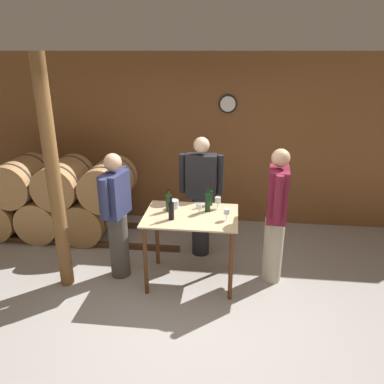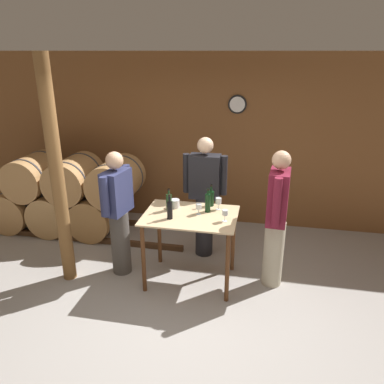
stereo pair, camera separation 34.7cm
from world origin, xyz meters
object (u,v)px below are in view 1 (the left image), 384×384
wine_bottle_left (171,210)px  wooden_post (54,180)px  wine_bottle_far_left (169,203)px  person_visitor_bearded (117,214)px  ice_bucket (174,204)px  person_host (276,214)px  person_visitor_with_scarf (201,195)px  wine_bottle_center (208,202)px  wine_glass_near_center (218,200)px  wine_glass_near_left (199,207)px  wine_glass_near_right (227,212)px  wine_bottle_right (210,197)px

wine_bottle_left → wooden_post: bearing=-175.8°
wine_bottle_far_left → person_visitor_bearded: size_ratio=0.17×
wine_bottle_far_left → ice_bucket: (0.05, 0.10, -0.06)m
person_host → person_visitor_with_scarf: bearing=149.2°
wooden_post → person_host: size_ratio=1.60×
wine_bottle_center → wine_glass_near_center: (0.12, 0.09, -0.01)m
wine_bottle_center → wine_glass_near_left: wine_bottle_center is taller
wine_glass_near_left → wine_glass_near_center: wine_glass_near_center is taller
wine_bottle_far_left → person_host: bearing=2.0°
wine_bottle_far_left → wine_bottle_center: wine_bottle_center is taller
wine_glass_near_left → person_visitor_bearded: 1.01m
wine_bottle_far_left → wine_glass_near_right: size_ratio=1.98×
person_host → person_visitor_bearded: size_ratio=1.05×
wooden_post → wine_bottle_far_left: size_ratio=9.79×
wine_glass_near_right → person_visitor_bearded: person_visitor_bearded is taller
person_visitor_bearded → wine_glass_near_right: bearing=-5.0°
wine_bottle_center → person_visitor_with_scarf: 0.58m
wine_bottle_left → person_host: bearing=12.9°
wine_bottle_left → wine_glass_near_left: wine_bottle_left is taller
person_visitor_with_scarf → wine_bottle_center: bearing=-76.9°
wine_bottle_right → wine_glass_near_right: wine_bottle_right is taller
wine_glass_near_right → wine_bottle_left: bearing=-175.4°
wine_bottle_center → wine_bottle_right: 0.20m
wooden_post → wine_bottle_left: wooden_post is taller
wine_bottle_left → person_visitor_with_scarf: bearing=72.4°
wine_glass_near_center → person_host: size_ratio=0.09×
wine_glass_near_left → wine_glass_near_center: (0.21, 0.19, 0.01)m
person_host → person_visitor_with_scarf: person_host is taller
wooden_post → ice_bucket: (1.28, 0.43, -0.41)m
wine_bottle_left → wine_glass_near_left: bearing=31.2°
wine_glass_near_center → person_host: person_host is taller
wine_bottle_right → wine_glass_near_center: 0.15m
wine_bottle_far_left → wooden_post: bearing=-165.1°
wine_glass_near_left → wine_glass_near_right: bearing=-22.3°
ice_bucket → wine_glass_near_center: bearing=4.5°
wine_bottle_left → wine_bottle_right: (0.41, 0.47, -0.01)m
person_visitor_bearded → wine_glass_near_left: bearing=1.0°
wine_glass_near_left → person_host: 0.91m
wine_glass_near_right → person_host: size_ratio=0.08×
wine_bottle_right → wine_glass_near_center: bearing=-44.3°
wine_bottle_left → wine_bottle_center: same height
person_visitor_with_scarf → person_visitor_bearded: size_ratio=1.04×
wooden_post → person_visitor_with_scarf: 1.88m
wine_glass_near_right → person_visitor_with_scarf: (-0.36, 0.78, -0.11)m
wine_glass_near_left → wine_glass_near_center: 0.28m
wooden_post → person_visitor_with_scarf: bearing=30.7°
wine_bottle_center → wine_glass_near_right: (0.23, -0.23, -0.02)m
wine_bottle_right → person_host: 0.83m
wine_glass_near_center → wooden_post: bearing=-165.6°
wine_glass_near_left → wine_glass_near_right: wine_glass_near_right is taller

